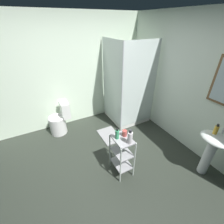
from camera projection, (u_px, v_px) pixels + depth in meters
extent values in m
cube|color=#2A3029|center=(104.00, 170.00, 2.73)|extent=(4.20, 4.20, 0.02)
cube|color=silver|center=(192.00, 86.00, 2.82)|extent=(4.20, 0.10, 2.50)
cube|color=white|center=(68.00, 74.00, 3.48)|extent=(0.10, 4.20, 2.50)
cube|color=white|center=(126.00, 115.00, 4.21)|extent=(0.90, 0.90, 0.10)
cube|color=silver|center=(112.00, 84.00, 3.51)|extent=(0.90, 0.02, 1.90)
cube|color=silver|center=(139.00, 87.00, 3.36)|extent=(0.02, 0.90, 1.90)
cylinder|color=silver|center=(122.00, 90.00, 3.17)|extent=(0.04, 0.04, 1.90)
cylinder|color=silver|center=(126.00, 114.00, 4.19)|extent=(0.08, 0.08, 0.00)
cylinder|color=white|center=(207.00, 157.00, 2.53)|extent=(0.15, 0.15, 0.68)
ellipsoid|color=white|center=(216.00, 139.00, 2.32)|extent=(0.46, 0.37, 0.13)
cylinder|color=silver|center=(223.00, 131.00, 2.31)|extent=(0.03, 0.03, 0.10)
cylinder|color=white|center=(58.00, 125.00, 3.55)|extent=(0.37, 0.37, 0.40)
torus|color=white|center=(56.00, 118.00, 3.43)|extent=(0.37, 0.37, 0.04)
cube|color=white|center=(65.00, 109.00, 3.44)|extent=(0.35, 0.17, 0.36)
cylinder|color=silver|center=(110.00, 151.00, 2.61)|extent=(0.02, 0.02, 0.74)
cylinder|color=silver|center=(121.00, 166.00, 2.34)|extent=(0.02, 0.02, 0.74)
cylinder|color=silver|center=(123.00, 146.00, 2.72)|extent=(0.02, 0.02, 0.74)
cylinder|color=silver|center=(134.00, 160.00, 2.45)|extent=(0.02, 0.02, 0.74)
cube|color=#99999E|center=(121.00, 163.00, 2.63)|extent=(0.36, 0.26, 0.02)
cube|color=#99999E|center=(122.00, 152.00, 2.49)|extent=(0.36, 0.26, 0.02)
cube|color=#99999E|center=(122.00, 139.00, 2.34)|extent=(0.36, 0.26, 0.02)
cylinder|color=gold|center=(216.00, 130.00, 2.30)|extent=(0.06, 0.06, 0.14)
cylinder|color=black|center=(218.00, 125.00, 2.25)|extent=(0.03, 0.03, 0.04)
cylinder|color=white|center=(130.00, 138.00, 2.20)|extent=(0.07, 0.07, 0.20)
cylinder|color=#333338|center=(131.00, 131.00, 2.14)|extent=(0.04, 0.04, 0.05)
cylinder|color=#369C65|center=(117.00, 134.00, 2.31)|extent=(0.06, 0.06, 0.15)
cylinder|color=black|center=(117.00, 130.00, 2.26)|extent=(0.03, 0.03, 0.03)
cylinder|color=#B24742|center=(125.00, 133.00, 2.37)|extent=(0.08, 0.08, 0.10)
cube|color=gray|center=(109.00, 135.00, 3.54)|extent=(0.60, 0.40, 0.02)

